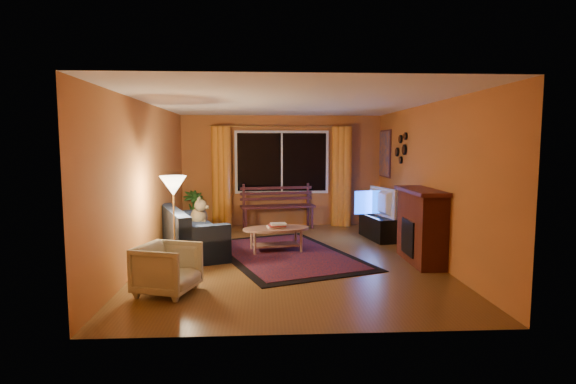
{
  "coord_description": "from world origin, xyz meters",
  "views": [
    {
      "loc": [
        -0.4,
        -7.19,
        1.84
      ],
      "look_at": [
        0.0,
        0.3,
        1.05
      ],
      "focal_mm": 28.0,
      "sensor_mm": 36.0,
      "label": 1
    }
  ],
  "objects_px": {
    "armchair": "(167,266)",
    "sofa": "(193,231)",
    "floor_lamp": "(174,221)",
    "bench": "(278,217)",
    "coffee_table": "(276,240)",
    "tv_console": "(377,228)"
  },
  "relations": [
    {
      "from": "armchair",
      "to": "sofa",
      "type": "bearing_deg",
      "value": 18.49
    },
    {
      "from": "armchair",
      "to": "floor_lamp",
      "type": "relative_size",
      "value": 0.5
    },
    {
      "from": "bench",
      "to": "coffee_table",
      "type": "height_order",
      "value": "bench"
    },
    {
      "from": "sofa",
      "to": "armchair",
      "type": "height_order",
      "value": "sofa"
    },
    {
      "from": "sofa",
      "to": "tv_console",
      "type": "bearing_deg",
      "value": -5.39
    },
    {
      "from": "bench",
      "to": "floor_lamp",
      "type": "bearing_deg",
      "value": -127.69
    },
    {
      "from": "floor_lamp",
      "to": "coffee_table",
      "type": "relative_size",
      "value": 1.18
    },
    {
      "from": "floor_lamp",
      "to": "coffee_table",
      "type": "distance_m",
      "value": 1.82
    },
    {
      "from": "bench",
      "to": "floor_lamp",
      "type": "distance_m",
      "value": 3.45
    },
    {
      "from": "sofa",
      "to": "armchair",
      "type": "relative_size",
      "value": 2.74
    },
    {
      "from": "bench",
      "to": "armchair",
      "type": "relative_size",
      "value": 2.38
    },
    {
      "from": "sofa",
      "to": "floor_lamp",
      "type": "relative_size",
      "value": 1.38
    },
    {
      "from": "floor_lamp",
      "to": "coffee_table",
      "type": "height_order",
      "value": "floor_lamp"
    },
    {
      "from": "floor_lamp",
      "to": "bench",
      "type": "bearing_deg",
      "value": 60.81
    },
    {
      "from": "bench",
      "to": "sofa",
      "type": "relative_size",
      "value": 0.87
    },
    {
      "from": "tv_console",
      "to": "coffee_table",
      "type": "bearing_deg",
      "value": -163.95
    },
    {
      "from": "sofa",
      "to": "tv_console",
      "type": "height_order",
      "value": "sofa"
    },
    {
      "from": "sofa",
      "to": "floor_lamp",
      "type": "distance_m",
      "value": 0.86
    },
    {
      "from": "sofa",
      "to": "tv_console",
      "type": "xyz_separation_m",
      "value": [
        3.44,
        0.95,
        -0.16
      ]
    },
    {
      "from": "coffee_table",
      "to": "floor_lamp",
      "type": "bearing_deg",
      "value": -153.16
    },
    {
      "from": "armchair",
      "to": "coffee_table",
      "type": "relative_size",
      "value": 0.6
    },
    {
      "from": "bench",
      "to": "coffee_table",
      "type": "distance_m",
      "value": 2.2
    }
  ]
}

